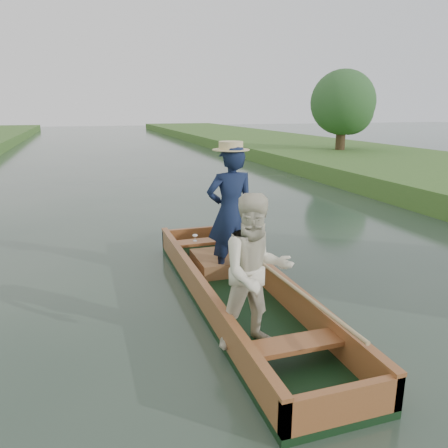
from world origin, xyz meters
name	(u,v)px	position (x,y,z in m)	size (l,w,h in m)	color
ground	(238,304)	(0.00, 0.00, 0.00)	(120.00, 120.00, 0.00)	#283D30
trees_far	(63,108)	(-2.16, 6.84, 2.51)	(22.22, 13.05, 4.45)	#47331E
punt	(239,259)	(-0.01, -0.07, 0.65)	(1.22, 5.00, 2.05)	black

